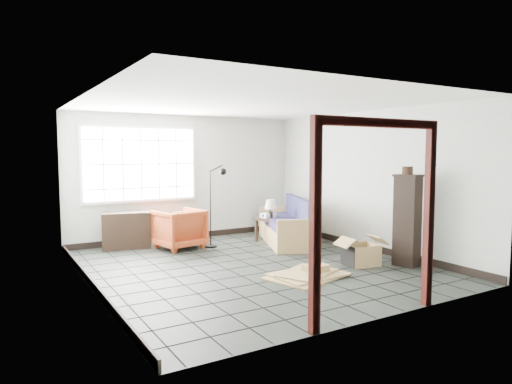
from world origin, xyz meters
TOP-DOWN VIEW (x-y plane):
  - ground at (0.00, 0.00)m, footprint 5.50×5.50m
  - room_shell at (0.00, 0.03)m, footprint 5.02×5.52m
  - window_panel at (-1.00, 2.70)m, footprint 2.32×0.08m
  - doorway_trim at (0.00, -2.70)m, footprint 1.80×0.08m
  - futon_sofa at (1.59, 1.25)m, footprint 1.50×2.22m
  - armchair at (-0.52, 1.90)m, footprint 0.94×0.90m
  - side_table at (1.29, 1.55)m, footprint 0.56×0.56m
  - table_lamp at (1.29, 1.48)m, footprint 0.28×0.28m
  - projector at (1.27, 1.55)m, footprint 0.28×0.22m
  - floor_lamp at (0.16, 1.65)m, footprint 0.42×0.31m
  - console_shelf at (-1.39, 2.40)m, footprint 0.95×0.54m
  - tall_shelf at (2.15, -1.26)m, footprint 0.40×0.46m
  - pot at (2.11, -1.27)m, footprint 0.20×0.20m
  - open_box at (1.55, -0.85)m, footprint 0.88×0.53m
  - cardboard_pile at (0.38, -0.98)m, footprint 1.33×1.10m

SIDE VIEW (x-z plane):
  - ground at x=0.00m, z-range 0.00..0.00m
  - cardboard_pile at x=0.38m, z-range -0.04..0.13m
  - open_box at x=1.55m, z-range -0.06..0.41m
  - futon_sofa at x=1.59m, z-range -0.13..0.79m
  - console_shelf at x=-1.39m, z-range 0.00..0.69m
  - side_table at x=1.29m, z-range 0.16..0.67m
  - armchair at x=-0.52m, z-range 0.00..0.83m
  - projector at x=1.27m, z-range 0.50..0.60m
  - tall_shelf at x=2.15m, z-range 0.01..1.50m
  - table_lamp at x=1.29m, z-range 0.58..0.95m
  - floor_lamp at x=0.16m, z-range 0.05..1.65m
  - doorway_trim at x=0.00m, z-range 0.28..2.48m
  - pot at x=2.11m, z-range 1.48..1.61m
  - window_panel at x=-1.00m, z-range 0.84..2.36m
  - room_shell at x=0.00m, z-range 0.37..2.98m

